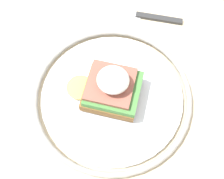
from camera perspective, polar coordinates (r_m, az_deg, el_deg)
name	(u,v)px	position (r m, az deg, el deg)	size (l,w,h in m)	color
dining_table	(127,143)	(0.61, 2.97, -10.73)	(0.97, 0.66, 0.74)	#C6B28E
plate	(112,96)	(0.49, 0.00, -1.34)	(0.28, 0.28, 0.02)	silver
sandwich	(112,88)	(0.46, -0.04, 0.37)	(0.08, 0.13, 0.07)	brown
knife	(141,16)	(0.59, 5.98, 14.67)	(0.02, 0.20, 0.01)	#2D2D2D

